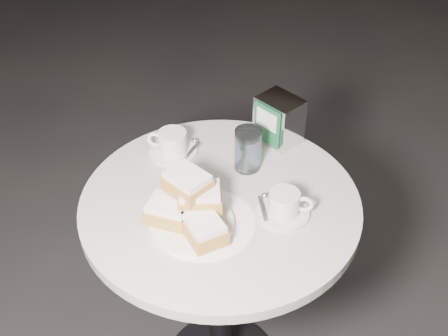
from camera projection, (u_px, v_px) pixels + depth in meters
cafe_table at (220, 253)px, 1.52m from camera, size 0.70×0.70×0.74m
sugar_spill at (204, 223)px, 1.33m from camera, size 0.31×0.31×0.00m
beignet_plate at (190, 210)px, 1.29m from camera, size 0.23×0.23×0.13m
coffee_cup_left at (172, 144)px, 1.52m from camera, size 0.17×0.17×0.07m
coffee_cup_right at (284, 205)px, 1.34m from camera, size 0.17×0.17×0.07m
water_glass_left at (248, 149)px, 1.46m from camera, size 0.08×0.08×0.11m
water_glass_right at (247, 151)px, 1.46m from camera, size 0.09×0.09×0.11m
napkin_dispenser at (279, 120)px, 1.55m from camera, size 0.14×0.12×0.13m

